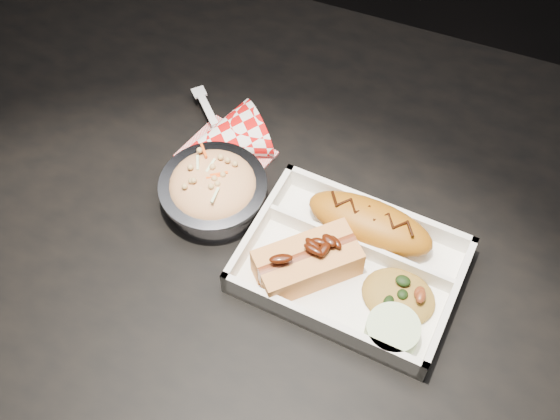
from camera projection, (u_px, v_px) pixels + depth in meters
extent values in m
cube|color=black|center=(286.00, 412.00, 1.53)|extent=(4.00, 4.00, 0.05)
cube|color=black|center=(290.00, 225.00, 0.90)|extent=(1.20, 0.80, 0.03)
cylinder|color=black|center=(108.00, 112.00, 1.50)|extent=(0.05, 0.05, 0.72)
cube|color=white|center=(349.00, 271.00, 0.84)|extent=(0.26, 0.20, 0.01)
cube|color=white|center=(378.00, 211.00, 0.87)|extent=(0.25, 0.03, 0.04)
cube|color=white|center=(320.00, 325.00, 0.78)|extent=(0.25, 0.03, 0.04)
cube|color=white|center=(259.00, 227.00, 0.86)|extent=(0.02, 0.18, 0.04)
cube|color=white|center=(449.00, 306.00, 0.80)|extent=(0.02, 0.18, 0.04)
cube|color=white|center=(359.00, 250.00, 0.84)|extent=(0.23, 0.02, 0.03)
ellipsoid|color=#AA6011|center=(370.00, 223.00, 0.84)|extent=(0.16, 0.08, 0.05)
cube|color=#E4944E|center=(313.00, 275.00, 0.81)|extent=(0.10, 0.10, 0.04)
cube|color=#E4944E|center=(301.00, 251.00, 0.82)|extent=(0.10, 0.10, 0.04)
cylinder|color=brown|center=(307.00, 259.00, 0.81)|extent=(0.10, 0.10, 0.03)
ellipsoid|color=#A87D31|center=(400.00, 292.00, 0.80)|extent=(0.09, 0.08, 0.03)
cylinder|color=beige|center=(392.00, 332.00, 0.77)|extent=(0.06, 0.06, 0.03)
cylinder|color=silver|center=(214.00, 194.00, 0.88)|extent=(0.12, 0.12, 0.04)
cylinder|color=silver|center=(213.00, 185.00, 0.87)|extent=(0.13, 0.13, 0.01)
ellipsoid|color=#C5BA8B|center=(213.00, 185.00, 0.87)|extent=(0.11, 0.11, 0.04)
cube|color=red|center=(226.00, 155.00, 0.94)|extent=(0.13, 0.12, 0.00)
cone|color=red|center=(222.00, 140.00, 0.93)|extent=(0.15, 0.15, 0.10)
cube|color=white|center=(208.00, 110.00, 0.96)|extent=(0.05, 0.05, 0.00)
cube|color=white|center=(199.00, 92.00, 0.98)|extent=(0.03, 0.03, 0.00)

